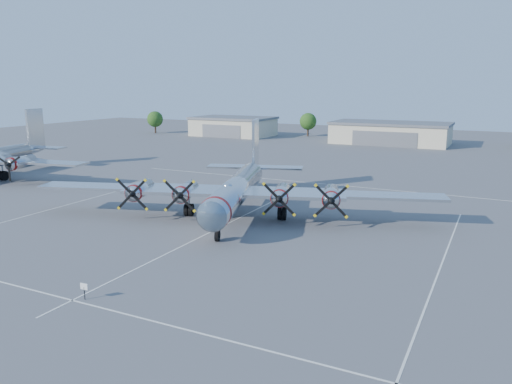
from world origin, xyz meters
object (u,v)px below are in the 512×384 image
at_px(hangar_west, 233,126).
at_px(tree_far_west, 155,119).
at_px(tree_west, 308,121).
at_px(info_placard, 84,288).
at_px(main_bomber_b29, 238,213).
at_px(hangar_center, 390,133).

bearing_deg(hangar_west, tree_far_west, -170.99).
distance_m(tree_far_west, tree_west, 46.57).
height_order(tree_far_west, tree_west, same).
bearing_deg(tree_far_west, info_placard, -54.61).
distance_m(hangar_west, tree_far_west, 25.36).
relative_size(tree_west, main_bomber_b29, 0.15).
xyz_separation_m(tree_west, main_bomber_b29, (23.93, -86.03, -4.22)).
height_order(tree_west, main_bomber_b29, tree_west).
xyz_separation_m(tree_far_west, main_bomber_b29, (68.93, -74.03, -4.22)).
height_order(tree_west, info_placard, tree_west).
xyz_separation_m(hangar_center, tree_west, (-25.00, 8.04, 1.51)).
height_order(hangar_west, hangar_center, same).
distance_m(hangar_center, tree_far_west, 70.13).
bearing_deg(hangar_center, hangar_west, 180.00).
distance_m(hangar_west, hangar_center, 45.00).
bearing_deg(main_bomber_b29, hangar_west, 101.62).
distance_m(tree_far_west, main_bomber_b29, 101.24).
height_order(hangar_center, tree_far_west, tree_far_west).
bearing_deg(hangar_west, tree_west, 21.89).
relative_size(hangar_west, info_placard, 19.02).
xyz_separation_m(hangar_west, tree_far_west, (-25.00, -3.96, 1.51)).
bearing_deg(tree_far_west, hangar_center, 3.24).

